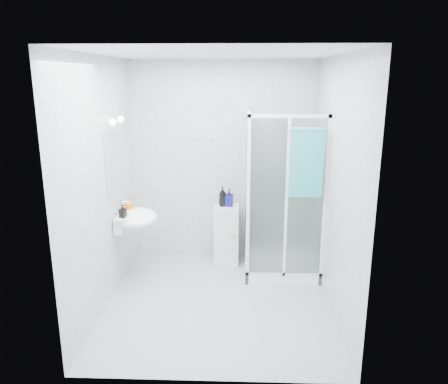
{
  "coord_description": "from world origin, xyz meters",
  "views": [
    {
      "loc": [
        0.22,
        -4.32,
        2.39
      ],
      "look_at": [
        0.05,
        0.35,
        1.15
      ],
      "focal_mm": 35.0,
      "sensor_mm": 36.0,
      "label": 1
    }
  ],
  "objects_px": {
    "storage_cabinet": "(226,235)",
    "wall_basin": "(135,218)",
    "soap_dispenser_black": "(123,211)",
    "shampoo_bottle_a": "(223,196)",
    "shampoo_bottle_b": "(229,198)",
    "shower_enclosure": "(275,239)",
    "hand_towel": "(306,161)",
    "soap_dispenser_orange": "(129,204)"
  },
  "relations": [
    {
      "from": "storage_cabinet",
      "to": "wall_basin",
      "type": "bearing_deg",
      "value": -149.84
    },
    {
      "from": "shower_enclosure",
      "to": "soap_dispenser_orange",
      "type": "xyz_separation_m",
      "value": [
        -1.75,
        -0.21,
        0.49
      ]
    },
    {
      "from": "shampoo_bottle_b",
      "to": "soap_dispenser_black",
      "type": "relative_size",
      "value": 1.52
    },
    {
      "from": "wall_basin",
      "to": "shampoo_bottle_b",
      "type": "xyz_separation_m",
      "value": [
        1.08,
        0.62,
        0.09
      ]
    },
    {
      "from": "shampoo_bottle_b",
      "to": "soap_dispenser_orange",
      "type": "distance_m",
      "value": 1.28
    },
    {
      "from": "shower_enclosure",
      "to": "shampoo_bottle_b",
      "type": "distance_m",
      "value": 0.79
    },
    {
      "from": "storage_cabinet",
      "to": "soap_dispenser_black",
      "type": "relative_size",
      "value": 5.3
    },
    {
      "from": "wall_basin",
      "to": "hand_towel",
      "type": "height_order",
      "value": "hand_towel"
    },
    {
      "from": "shower_enclosure",
      "to": "soap_dispenser_orange",
      "type": "distance_m",
      "value": 1.83
    },
    {
      "from": "storage_cabinet",
      "to": "shampoo_bottle_b",
      "type": "distance_m",
      "value": 0.5
    },
    {
      "from": "soap_dispenser_black",
      "to": "soap_dispenser_orange",
      "type": "bearing_deg",
      "value": 90.19
    },
    {
      "from": "soap_dispenser_orange",
      "to": "shampoo_bottle_b",
      "type": "bearing_deg",
      "value": 23.59
    },
    {
      "from": "wall_basin",
      "to": "soap_dispenser_black",
      "type": "height_order",
      "value": "wall_basin"
    },
    {
      "from": "wall_basin",
      "to": "shampoo_bottle_b",
      "type": "distance_m",
      "value": 1.24
    },
    {
      "from": "storage_cabinet",
      "to": "soap_dispenser_black",
      "type": "distance_m",
      "value": 1.48
    },
    {
      "from": "storage_cabinet",
      "to": "shower_enclosure",
      "type": "bearing_deg",
      "value": -24.79
    },
    {
      "from": "wall_basin",
      "to": "soap_dispenser_orange",
      "type": "bearing_deg",
      "value": 131.38
    },
    {
      "from": "shower_enclosure",
      "to": "shampoo_bottle_b",
      "type": "relative_size",
      "value": 9.03
    },
    {
      "from": "wall_basin",
      "to": "storage_cabinet",
      "type": "xyz_separation_m",
      "value": [
        1.04,
        0.6,
        -0.41
      ]
    },
    {
      "from": "shampoo_bottle_b",
      "to": "soap_dispenser_orange",
      "type": "bearing_deg",
      "value": -156.41
    },
    {
      "from": "hand_towel",
      "to": "soap_dispenser_orange",
      "type": "relative_size",
      "value": 5.02
    },
    {
      "from": "wall_basin",
      "to": "storage_cabinet",
      "type": "height_order",
      "value": "wall_basin"
    },
    {
      "from": "wall_basin",
      "to": "soap_dispenser_black",
      "type": "relative_size",
      "value": 3.84
    },
    {
      "from": "storage_cabinet",
      "to": "soap_dispenser_orange",
      "type": "xyz_separation_m",
      "value": [
        -1.13,
        -0.5,
        0.55
      ]
    },
    {
      "from": "shower_enclosure",
      "to": "soap_dispenser_orange",
      "type": "height_order",
      "value": "shower_enclosure"
    },
    {
      "from": "shampoo_bottle_b",
      "to": "wall_basin",
      "type": "bearing_deg",
      "value": -150.17
    },
    {
      "from": "soap_dispenser_black",
      "to": "wall_basin",
      "type": "bearing_deg",
      "value": 61.43
    },
    {
      "from": "shower_enclosure",
      "to": "shampoo_bottle_a",
      "type": "relative_size",
      "value": 7.84
    },
    {
      "from": "storage_cabinet",
      "to": "shampoo_bottle_a",
      "type": "height_order",
      "value": "shampoo_bottle_a"
    },
    {
      "from": "shower_enclosure",
      "to": "hand_towel",
      "type": "distance_m",
      "value": 1.16
    },
    {
      "from": "storage_cabinet",
      "to": "hand_towel",
      "type": "height_order",
      "value": "hand_towel"
    },
    {
      "from": "soap_dispenser_black",
      "to": "hand_towel",
      "type": "bearing_deg",
      "value": 2.41
    },
    {
      "from": "wall_basin",
      "to": "shampoo_bottle_a",
      "type": "relative_size",
      "value": 2.19
    },
    {
      "from": "shampoo_bottle_b",
      "to": "soap_dispenser_black",
      "type": "bearing_deg",
      "value": -146.04
    },
    {
      "from": "storage_cabinet",
      "to": "hand_towel",
      "type": "bearing_deg",
      "value": -37.52
    },
    {
      "from": "soap_dispenser_black",
      "to": "shampoo_bottle_a",
      "type": "bearing_deg",
      "value": 35.77
    },
    {
      "from": "shampoo_bottle_b",
      "to": "shampoo_bottle_a",
      "type": "bearing_deg",
      "value": -176.19
    },
    {
      "from": "storage_cabinet",
      "to": "hand_towel",
      "type": "distance_m",
      "value": 1.58
    },
    {
      "from": "shampoo_bottle_a",
      "to": "shampoo_bottle_b",
      "type": "height_order",
      "value": "shampoo_bottle_a"
    },
    {
      "from": "shower_enclosure",
      "to": "hand_towel",
      "type": "xyz_separation_m",
      "value": [
        0.28,
        -0.4,
        1.05
      ]
    },
    {
      "from": "hand_towel",
      "to": "soap_dispenser_black",
      "type": "bearing_deg",
      "value": -177.59
    },
    {
      "from": "hand_towel",
      "to": "shampoo_bottle_b",
      "type": "xyz_separation_m",
      "value": [
        -0.85,
        0.7,
        -0.62
      ]
    }
  ]
}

